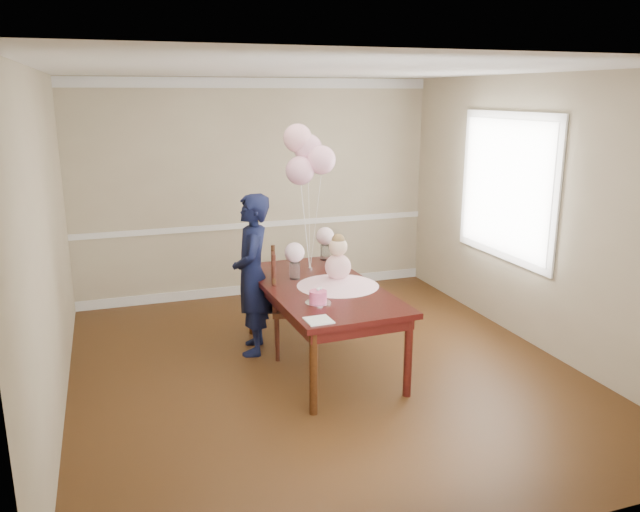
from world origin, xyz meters
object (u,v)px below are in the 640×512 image
at_px(dining_table_top, 321,288).
at_px(dining_chair_seat, 296,308).
at_px(woman, 252,275).
at_px(birthday_cake, 318,297).

distance_m(dining_table_top, dining_chair_seat, 0.42).
height_order(dining_table_top, dining_chair_seat, dining_table_top).
bearing_deg(woman, dining_table_top, 64.90).
relative_size(dining_table_top, dining_chair_seat, 4.44).
bearing_deg(woman, dining_chair_seat, 79.61).
xyz_separation_m(dining_chair_seat, woman, (-0.38, 0.18, 0.33)).
height_order(dining_chair_seat, woman, woman).
distance_m(dining_table_top, woman, 0.72).
relative_size(dining_table_top, woman, 1.28).
distance_m(birthday_cake, dining_chair_seat, 0.82).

